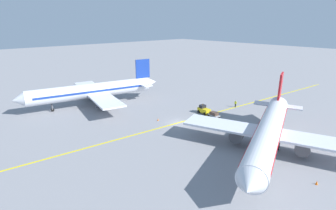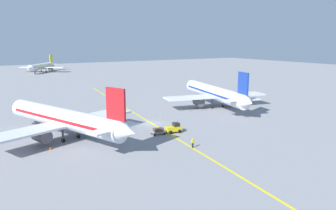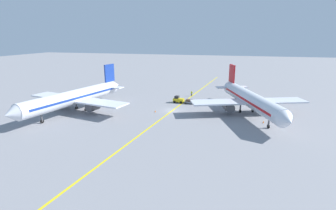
{
  "view_description": "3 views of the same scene",
  "coord_description": "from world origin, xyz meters",
  "px_view_note": "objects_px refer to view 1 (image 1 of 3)",
  "views": [
    {
      "loc": [
        -36.54,
        35.72,
        20.17
      ],
      "look_at": [
        3.62,
        -0.27,
        2.99
      ],
      "focal_mm": 28.0,
      "sensor_mm": 36.0,
      "label": 1
    },
    {
      "loc": [
        -32.18,
        -60.63,
        17.66
      ],
      "look_at": [
        3.69,
        -0.61,
        3.83
      ],
      "focal_mm": 35.0,
      "sensor_mm": 36.0,
      "label": 2
    },
    {
      "loc": [
        -15.7,
        62.3,
        18.48
      ],
      "look_at": [
        0.19,
        3.53,
        2.37
      ],
      "focal_mm": 28.0,
      "sensor_mm": 36.0,
      "label": 3
    }
  ],
  "objects_px": {
    "baggage_tug_white": "(204,110)",
    "traffic_cone_far_edge": "(317,183)",
    "traffic_cone_near_nose": "(264,171)",
    "traffic_cone_by_wingtip": "(303,148)",
    "ground_crew_worker": "(236,104)",
    "airplane_adjacent_stand": "(94,91)",
    "baggage_cart_trailing": "(214,114)",
    "airplane_at_gate": "(269,131)",
    "traffic_cone_mid_apron": "(158,119)"
  },
  "relations": [
    {
      "from": "traffic_cone_by_wingtip",
      "to": "baggage_tug_white",
      "type": "bearing_deg",
      "value": -3.97
    },
    {
      "from": "ground_crew_worker",
      "to": "traffic_cone_near_nose",
      "type": "bearing_deg",
      "value": 131.96
    },
    {
      "from": "baggage_tug_white",
      "to": "traffic_cone_far_edge",
      "type": "height_order",
      "value": "baggage_tug_white"
    },
    {
      "from": "airplane_at_gate",
      "to": "ground_crew_worker",
      "type": "height_order",
      "value": "airplane_at_gate"
    },
    {
      "from": "traffic_cone_near_nose",
      "to": "traffic_cone_far_edge",
      "type": "xyz_separation_m",
      "value": [
        -5.98,
        -2.47,
        0.0
      ]
    },
    {
      "from": "airplane_at_gate",
      "to": "airplane_adjacent_stand",
      "type": "relative_size",
      "value": 0.97
    },
    {
      "from": "ground_crew_worker",
      "to": "traffic_cone_by_wingtip",
      "type": "xyz_separation_m",
      "value": [
        -20.71,
        11.0,
        -0.63
      ]
    },
    {
      "from": "traffic_cone_mid_apron",
      "to": "traffic_cone_by_wingtip",
      "type": "bearing_deg",
      "value": -160.61
    },
    {
      "from": "airplane_at_gate",
      "to": "traffic_cone_far_edge",
      "type": "height_order",
      "value": "airplane_at_gate"
    },
    {
      "from": "traffic_cone_far_edge",
      "to": "baggage_tug_white",
      "type": "bearing_deg",
      "value": -20.06
    },
    {
      "from": "ground_crew_worker",
      "to": "airplane_adjacent_stand",
      "type": "bearing_deg",
      "value": 45.26
    },
    {
      "from": "traffic_cone_by_wingtip",
      "to": "ground_crew_worker",
      "type": "bearing_deg",
      "value": -27.97
    },
    {
      "from": "airplane_at_gate",
      "to": "baggage_cart_trailing",
      "type": "bearing_deg",
      "value": -21.66
    },
    {
      "from": "traffic_cone_near_nose",
      "to": "traffic_cone_mid_apron",
      "type": "relative_size",
      "value": 1.0
    },
    {
      "from": "airplane_at_gate",
      "to": "traffic_cone_near_nose",
      "type": "distance_m",
      "value": 7.53
    },
    {
      "from": "airplane_at_gate",
      "to": "traffic_cone_mid_apron",
      "type": "height_order",
      "value": "airplane_at_gate"
    },
    {
      "from": "baggage_cart_trailing",
      "to": "ground_crew_worker",
      "type": "relative_size",
      "value": 1.63
    },
    {
      "from": "baggage_tug_white",
      "to": "traffic_cone_far_edge",
      "type": "relative_size",
      "value": 5.72
    },
    {
      "from": "baggage_tug_white",
      "to": "traffic_cone_far_edge",
      "type": "xyz_separation_m",
      "value": [
        -28.01,
        10.23,
        -0.63
      ]
    },
    {
      "from": "baggage_cart_trailing",
      "to": "traffic_cone_far_edge",
      "type": "xyz_separation_m",
      "value": [
        -24.74,
        9.86,
        -0.49
      ]
    },
    {
      "from": "airplane_adjacent_stand",
      "to": "ground_crew_worker",
      "type": "bearing_deg",
      "value": -134.74
    },
    {
      "from": "baggage_tug_white",
      "to": "baggage_cart_trailing",
      "type": "relative_size",
      "value": 1.15
    },
    {
      "from": "airplane_adjacent_stand",
      "to": "traffic_cone_by_wingtip",
      "type": "distance_m",
      "value": 47.78
    },
    {
      "from": "traffic_cone_near_nose",
      "to": "traffic_cone_by_wingtip",
      "type": "height_order",
      "value": "same"
    },
    {
      "from": "baggage_cart_trailing",
      "to": "airplane_at_gate",
      "type": "bearing_deg",
      "value": 158.34
    },
    {
      "from": "baggage_cart_trailing",
      "to": "traffic_cone_far_edge",
      "type": "height_order",
      "value": "baggage_cart_trailing"
    },
    {
      "from": "traffic_cone_near_nose",
      "to": "traffic_cone_far_edge",
      "type": "relative_size",
      "value": 1.0
    },
    {
      "from": "baggage_tug_white",
      "to": "airplane_adjacent_stand",
      "type": "bearing_deg",
      "value": 34.61
    },
    {
      "from": "airplane_at_gate",
      "to": "airplane_adjacent_stand",
      "type": "height_order",
      "value": "same"
    },
    {
      "from": "baggage_cart_trailing",
      "to": "traffic_cone_far_edge",
      "type": "relative_size",
      "value": 4.98
    },
    {
      "from": "airplane_adjacent_stand",
      "to": "traffic_cone_near_nose",
      "type": "relative_size",
      "value": 64.24
    },
    {
      "from": "ground_crew_worker",
      "to": "traffic_cone_near_nose",
      "type": "distance_m",
      "value": 29.74
    },
    {
      "from": "traffic_cone_mid_apron",
      "to": "baggage_tug_white",
      "type": "bearing_deg",
      "value": -107.58
    },
    {
      "from": "airplane_at_gate",
      "to": "airplane_adjacent_stand",
      "type": "distance_m",
      "value": 42.76
    },
    {
      "from": "airplane_at_gate",
      "to": "ground_crew_worker",
      "type": "distance_m",
      "value": 23.55
    },
    {
      "from": "airplane_at_gate",
      "to": "baggage_cart_trailing",
      "type": "xyz_separation_m",
      "value": [
        15.86,
        -6.3,
        -2.95
      ]
    },
    {
      "from": "baggage_cart_trailing",
      "to": "traffic_cone_mid_apron",
      "type": "bearing_deg",
      "value": 57.36
    },
    {
      "from": "airplane_at_gate",
      "to": "traffic_cone_mid_apron",
      "type": "bearing_deg",
      "value": 10.5
    },
    {
      "from": "baggage_cart_trailing",
      "to": "traffic_cone_by_wingtip",
      "type": "height_order",
      "value": "baggage_cart_trailing"
    },
    {
      "from": "airplane_adjacent_stand",
      "to": "traffic_cone_far_edge",
      "type": "xyz_separation_m",
      "value": [
        -50.68,
        -5.41,
        -3.43
      ]
    },
    {
      "from": "traffic_cone_by_wingtip",
      "to": "airplane_adjacent_stand",
      "type": "bearing_deg",
      "value": 17.16
    },
    {
      "from": "baggage_tug_white",
      "to": "traffic_cone_far_edge",
      "type": "distance_m",
      "value": 29.83
    },
    {
      "from": "baggage_cart_trailing",
      "to": "traffic_cone_by_wingtip",
      "type": "distance_m",
      "value": 19.63
    },
    {
      "from": "baggage_tug_white",
      "to": "traffic_cone_far_edge",
      "type": "bearing_deg",
      "value": 159.94
    },
    {
      "from": "baggage_cart_trailing",
      "to": "traffic_cone_mid_apron",
      "type": "distance_m",
      "value": 12.46
    },
    {
      "from": "baggage_tug_white",
      "to": "traffic_cone_near_nose",
      "type": "xyz_separation_m",
      "value": [
        -22.04,
        12.7,
        -0.63
      ]
    },
    {
      "from": "baggage_cart_trailing",
      "to": "traffic_cone_mid_apron",
      "type": "height_order",
      "value": "baggage_cart_trailing"
    },
    {
      "from": "baggage_tug_white",
      "to": "traffic_cone_near_nose",
      "type": "distance_m",
      "value": 25.44
    },
    {
      "from": "airplane_adjacent_stand",
      "to": "traffic_cone_near_nose",
      "type": "distance_m",
      "value": 44.93
    },
    {
      "from": "traffic_cone_mid_apron",
      "to": "traffic_cone_far_edge",
      "type": "relative_size",
      "value": 1.0
    }
  ]
}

